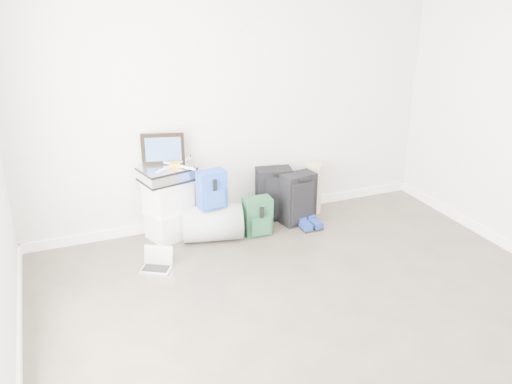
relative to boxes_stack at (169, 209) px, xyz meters
name	(u,v)px	position (x,y,z in m)	size (l,w,h in m)	color
ground	(353,352)	(0.78, -2.31, -0.31)	(5.00, 5.00, 0.00)	#3B322B
room_envelope	(370,120)	(0.78, -2.30, 1.41)	(4.52, 5.02, 2.71)	silver
boxes_stack	(169,209)	(0.00, 0.00, 0.00)	(0.53, 0.49, 0.62)	white
briefcase	(167,174)	(0.00, 0.00, 0.38)	(0.50, 0.36, 0.14)	#B2B2B7
painting	(163,149)	(0.00, 0.10, 0.61)	(0.42, 0.14, 0.32)	black
drone	(174,165)	(0.08, -0.02, 0.47)	(0.44, 0.44, 0.05)	gold
duffel_bag	(212,223)	(0.39, -0.23, -0.13)	(0.37, 0.37, 0.60)	gray
blue_backpack	(212,190)	(0.39, -0.26, 0.24)	(0.29, 0.23, 0.38)	#18459C
large_suitcase	(274,194)	(1.18, 0.01, -0.02)	(0.41, 0.31, 0.58)	black
green_backpack	(258,217)	(0.86, -0.29, -0.12)	(0.29, 0.22, 0.40)	#153B23
carry_on	(298,199)	(1.37, -0.20, -0.03)	(0.39, 0.29, 0.57)	black
shoes	(309,224)	(1.43, -0.36, -0.27)	(0.22, 0.26, 0.08)	black
rolled_rug	(313,188)	(1.66, 0.01, -0.02)	(0.19, 0.19, 0.58)	tan
laptop	(157,263)	(-0.27, -0.59, -0.26)	(0.33, 0.31, 0.19)	#B7B7BC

